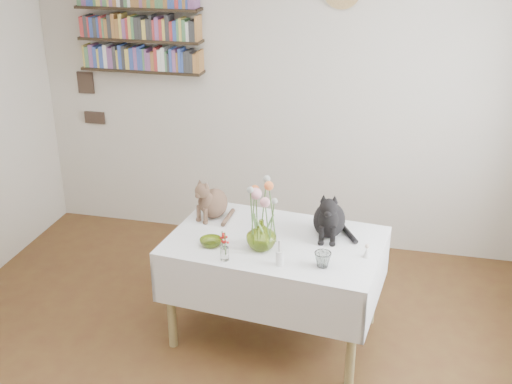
% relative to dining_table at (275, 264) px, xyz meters
% --- Properties ---
extents(room, '(4.08, 4.58, 2.58)m').
position_rel_dining_table_xyz_m(room, '(-0.26, -0.88, 0.73)').
color(room, brown).
rests_on(room, ground).
extents(dining_table, '(1.38, 0.97, 0.70)m').
position_rel_dining_table_xyz_m(dining_table, '(0.00, 0.00, 0.00)').
color(dining_table, white).
rests_on(dining_table, room).
extents(tabby_cat, '(0.28, 0.31, 0.29)m').
position_rel_dining_table_xyz_m(tabby_cat, '(-0.46, 0.24, 0.32)').
color(tabby_cat, brown).
rests_on(tabby_cat, dining_table).
extents(black_cat, '(0.23, 0.29, 0.33)m').
position_rel_dining_table_xyz_m(black_cat, '(0.31, 0.14, 0.34)').
color(black_cat, black).
rests_on(black_cat, dining_table).
extents(flower_vase, '(0.21, 0.21, 0.19)m').
position_rel_dining_table_xyz_m(flower_vase, '(-0.06, -0.13, 0.27)').
color(flower_vase, '#A9C33E').
rests_on(flower_vase, dining_table).
extents(green_bowl, '(0.15, 0.15, 0.04)m').
position_rel_dining_table_xyz_m(green_bowl, '(-0.37, -0.16, 0.19)').
color(green_bowl, '#A9C33E').
rests_on(green_bowl, dining_table).
extents(drinking_glass, '(0.12, 0.12, 0.09)m').
position_rel_dining_table_xyz_m(drinking_glass, '(0.33, -0.26, 0.22)').
color(drinking_glass, white).
rests_on(drinking_glass, dining_table).
extents(candlestick, '(0.04, 0.04, 0.16)m').
position_rel_dining_table_xyz_m(candlestick, '(0.09, -0.30, 0.23)').
color(candlestick, white).
rests_on(candlestick, dining_table).
extents(berry_jar, '(0.05, 0.05, 0.20)m').
position_rel_dining_table_xyz_m(berry_jar, '(-0.24, -0.31, 0.26)').
color(berry_jar, white).
rests_on(berry_jar, dining_table).
extents(porcelain_figurine, '(0.05, 0.05, 0.09)m').
position_rel_dining_table_xyz_m(porcelain_figurine, '(0.56, -0.09, 0.21)').
color(porcelain_figurine, white).
rests_on(porcelain_figurine, dining_table).
extents(flower_bouquet, '(0.17, 0.13, 0.39)m').
position_rel_dining_table_xyz_m(flower_bouquet, '(-0.06, -0.12, 0.51)').
color(flower_bouquet, '#4C7233').
rests_on(flower_bouquet, flower_vase).
extents(bookshelf_unit, '(1.00, 0.16, 0.91)m').
position_rel_dining_table_xyz_m(bookshelf_unit, '(-1.36, 1.28, 1.32)').
color(bookshelf_unit, black).
rests_on(bookshelf_unit, room).
extents(wall_art_plaques, '(0.21, 0.02, 0.44)m').
position_rel_dining_table_xyz_m(wall_art_plaques, '(-1.89, 1.35, 0.60)').
color(wall_art_plaques, '#38281E').
rests_on(wall_art_plaques, room).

